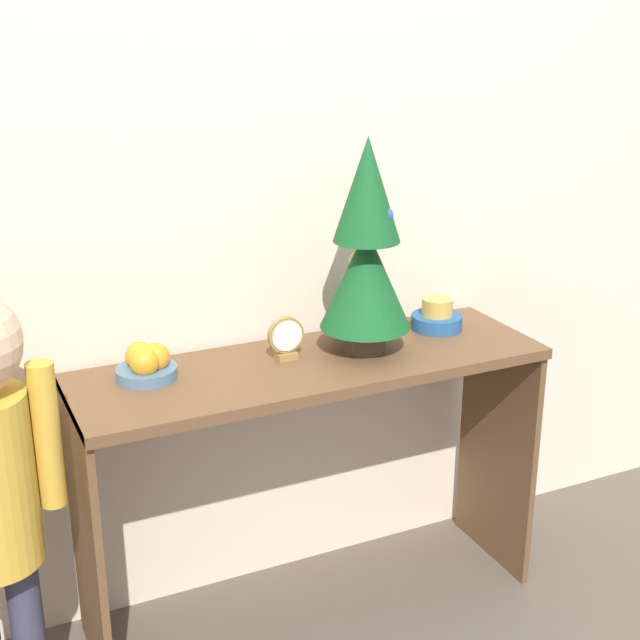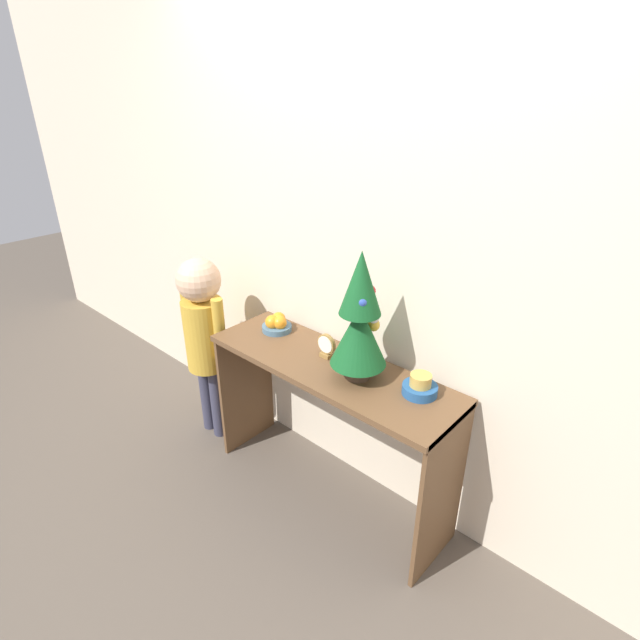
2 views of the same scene
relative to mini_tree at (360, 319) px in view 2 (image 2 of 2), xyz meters
name	(u,v)px [view 2 (image 2 of 2)]	position (x,y,z in m)	size (l,w,h in m)	color
ground_plane	(302,512)	(-0.16, -0.21, -1.07)	(12.00, 12.00, 0.00)	brown
back_wall	(366,255)	(-0.16, 0.24, 0.18)	(7.00, 0.05, 2.50)	beige
console_table	(329,396)	(-0.16, 0.00, -0.46)	(1.28, 0.40, 0.78)	brown
mini_tree	(360,319)	(0.00, 0.00, 0.00)	(0.25, 0.25, 0.59)	#4C3828
fruit_bowl	(277,324)	(-0.59, 0.07, -0.25)	(0.16, 0.16, 0.09)	#476B84
singing_bowl	(420,387)	(0.28, 0.07, -0.25)	(0.15, 0.15, 0.09)	#235189
desk_clock	(326,346)	(-0.22, 0.04, -0.23)	(0.10, 0.04, 0.12)	olive
child_figure	(204,326)	(-1.02, -0.10, -0.34)	(0.36, 0.24, 1.12)	#38384C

